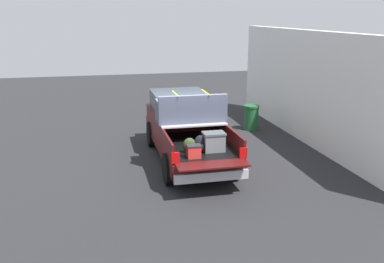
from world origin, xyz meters
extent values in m
plane|color=#262628|center=(0.00, 0.00, 0.00)|extent=(40.00, 40.00, 0.00)
cube|color=#470F0F|center=(0.00, 0.00, 0.63)|extent=(5.50, 1.92, 0.44)
cube|color=black|center=(-1.20, 0.00, 0.87)|extent=(2.80, 1.80, 0.04)
cube|color=#470F0F|center=(-1.20, 0.93, 1.10)|extent=(2.80, 0.06, 0.50)
cube|color=#470F0F|center=(-1.20, -0.93, 1.10)|extent=(2.80, 0.06, 0.50)
cube|color=#470F0F|center=(0.17, 0.00, 1.10)|extent=(0.06, 1.80, 0.50)
cube|color=#470F0F|center=(-2.88, 0.00, 0.87)|extent=(0.55, 1.80, 0.04)
cube|color=#B2B2B7|center=(-0.43, 0.00, 1.37)|extent=(1.25, 1.92, 0.04)
cube|color=#470F0F|center=(1.35, 0.00, 1.10)|extent=(2.30, 1.92, 0.50)
cube|color=#2D3842|center=(1.25, 0.00, 1.64)|extent=(1.94, 1.76, 0.59)
cube|color=#470F0F|center=(2.70, 0.00, 1.04)|extent=(0.40, 1.82, 0.38)
cube|color=#B2B2B7|center=(-2.72, 0.00, 0.53)|extent=(0.24, 1.92, 0.24)
cube|color=red|center=(-2.62, 0.88, 1.03)|extent=(0.06, 0.20, 0.28)
cube|color=red|center=(-2.62, -0.88, 1.03)|extent=(0.06, 0.20, 0.28)
cylinder|color=black|center=(1.75, 0.88, 0.43)|extent=(0.86, 0.30, 0.86)
cylinder|color=black|center=(1.75, -0.88, 0.43)|extent=(0.86, 0.30, 0.86)
cylinder|color=black|center=(-1.75, 0.88, 0.43)|extent=(0.86, 0.30, 0.86)
cylinder|color=black|center=(-1.75, -0.88, 0.43)|extent=(0.86, 0.30, 0.86)
cube|color=slate|center=(-1.88, -0.30, 1.12)|extent=(0.40, 0.55, 0.46)
cube|color=#505359|center=(-1.88, -0.30, 1.38)|extent=(0.44, 0.59, 0.05)
ellipsoid|color=black|center=(-1.87, 0.07, 1.12)|extent=(0.20, 0.32, 0.46)
ellipsoid|color=black|center=(-1.98, 0.07, 1.05)|extent=(0.09, 0.23, 0.20)
ellipsoid|color=#384728|center=(-1.87, 0.36, 1.09)|extent=(0.20, 0.35, 0.40)
ellipsoid|color=#384728|center=(-1.98, 0.36, 1.03)|extent=(0.09, 0.24, 0.18)
cube|color=red|center=(-2.30, 0.34, 1.04)|extent=(0.26, 0.34, 0.30)
cube|color=#262628|center=(-2.30, 0.34, 1.21)|extent=(0.28, 0.36, 0.04)
cube|color=#4C5166|center=(-0.43, 0.00, 1.60)|extent=(0.81, 2.01, 0.42)
cube|color=#4C5166|center=(-0.75, 0.00, 2.01)|extent=(0.16, 2.01, 0.40)
cube|color=#4C5166|center=(-0.38, 0.91, 1.92)|extent=(0.57, 0.20, 0.22)
cube|color=#4C5166|center=(-0.38, -0.91, 1.92)|extent=(0.57, 0.20, 0.22)
cube|color=yellow|center=(-0.43, 0.45, 2.22)|extent=(0.91, 0.03, 0.02)
cube|color=yellow|center=(-0.43, -0.45, 2.22)|extent=(0.91, 0.03, 0.02)
cube|color=white|center=(1.08, -4.62, 1.95)|extent=(11.64, 0.36, 3.91)
cylinder|color=#1E592D|center=(2.99, -3.22, 0.45)|extent=(0.56, 0.56, 0.90)
cylinder|color=#1E592D|center=(2.99, -3.22, 0.94)|extent=(0.60, 0.60, 0.08)
camera|label=1|loc=(-12.24, 2.66, 4.45)|focal=39.45mm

